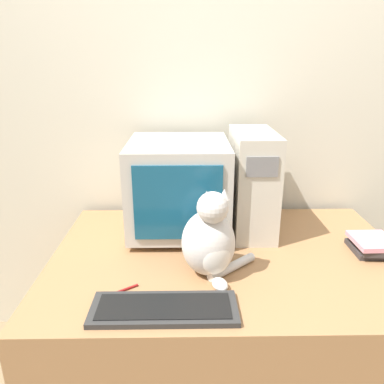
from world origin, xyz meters
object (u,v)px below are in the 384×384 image
crt_monitor (179,186)px  pen (118,292)px  computer_tower (252,182)px  keyboard (164,309)px  book_stack (371,245)px  cat (210,241)px

crt_monitor → pen: size_ratio=3.53×
computer_tower → keyboard: size_ratio=0.99×
crt_monitor → book_stack: 0.85m
cat → pen: size_ratio=2.58×
cat → pen: cat is taller
crt_monitor → cat: (0.12, -0.38, -0.08)m
computer_tower → cat: size_ratio=1.37×
keyboard → book_stack: (0.84, 0.37, 0.02)m
book_stack → pen: (-1.00, -0.27, -0.03)m
computer_tower → keyboard: bearing=-121.2°
computer_tower → cat: 0.46m
book_stack → pen: bearing=-164.7°
computer_tower → pen: computer_tower is taller
keyboard → pen: size_ratio=3.56×
keyboard → book_stack: bearing=24.1°
computer_tower → cat: bearing=-118.6°
book_stack → cat: bearing=-167.4°
crt_monitor → keyboard: size_ratio=0.99×
keyboard → computer_tower: bearing=58.8°
cat → book_stack: cat is taller
computer_tower → keyboard: (-0.37, -0.61, -0.22)m
crt_monitor → computer_tower: 0.33m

